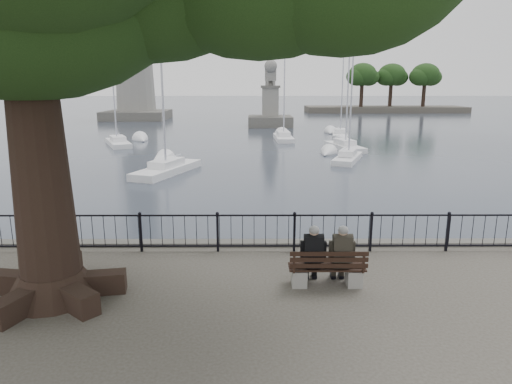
{
  "coord_description": "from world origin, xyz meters",
  "views": [
    {
      "loc": [
        -0.05,
        -8.8,
        4.28
      ],
      "look_at": [
        0.0,
        2.5,
        1.6
      ],
      "focal_mm": 32.0,
      "sensor_mm": 36.0,
      "label": 1
    }
  ],
  "objects_px": {
    "bench": "(327,273)",
    "lighthouse": "(133,37)",
    "person_left": "(313,257)",
    "person_right": "(341,257)",
    "lion_monument": "(270,110)"
  },
  "relations": [
    {
      "from": "bench",
      "to": "person_right",
      "type": "xyz_separation_m",
      "value": [
        0.3,
        0.09,
        0.33
      ]
    },
    {
      "from": "lighthouse",
      "to": "bench",
      "type": "bearing_deg",
      "value": -72.42
    },
    {
      "from": "lighthouse",
      "to": "person_left",
      "type": "bearing_deg",
      "value": -72.65
    },
    {
      "from": "person_left",
      "to": "person_right",
      "type": "xyz_separation_m",
      "value": [
        0.61,
        -0.0,
        0.0
      ]
    },
    {
      "from": "lighthouse",
      "to": "person_right",
      "type": "bearing_deg",
      "value": -72.13
    },
    {
      "from": "person_left",
      "to": "lighthouse",
      "type": "distance_m",
      "value": 65.28
    },
    {
      "from": "bench",
      "to": "lighthouse",
      "type": "distance_m",
      "value": 65.51
    },
    {
      "from": "person_left",
      "to": "lion_monument",
      "type": "xyz_separation_m",
      "value": [
        0.78,
        49.46,
        0.42
      ]
    },
    {
      "from": "person_right",
      "to": "lion_monument",
      "type": "height_order",
      "value": "lion_monument"
    },
    {
      "from": "bench",
      "to": "person_left",
      "type": "height_order",
      "value": "person_left"
    },
    {
      "from": "lion_monument",
      "to": "person_right",
      "type": "bearing_deg",
      "value": -90.2
    },
    {
      "from": "bench",
      "to": "person_right",
      "type": "relative_size",
      "value": 1.2
    },
    {
      "from": "bench",
      "to": "lighthouse",
      "type": "bearing_deg",
      "value": 107.58
    },
    {
      "from": "person_right",
      "to": "lion_monument",
      "type": "distance_m",
      "value": 49.47
    },
    {
      "from": "bench",
      "to": "lighthouse",
      "type": "height_order",
      "value": "lighthouse"
    }
  ]
}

